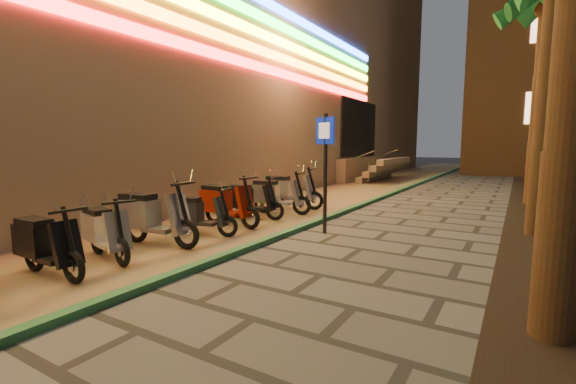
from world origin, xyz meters
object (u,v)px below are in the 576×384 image
Objects in this scene: pedestrian_sign at (325,157)px; scooter_5 at (103,231)px; scooter_4 at (44,244)px; scooter_7 at (197,214)px; scooter_9 at (247,200)px; scooter_8 at (224,203)px; scooter_6 at (150,216)px; scooter_10 at (274,195)px; scooter_11 at (287,190)px.

pedestrian_sign is 4.46m from scooter_5.
scooter_4 reaches higher than scooter_7.
scooter_4 is 0.94× the size of scooter_9.
scooter_4 is at bearing -73.51° from scooter_5.
scooter_8 is at bearing -144.59° from pedestrian_sign.
scooter_4 is 0.87× the size of scooter_8.
scooter_6 is 2.11m from scooter_8.
scooter_8 is 1.08× the size of scooter_9.
scooter_6 is at bearing -101.47° from scooter_9.
scooter_11 is (-0.14, 0.90, 0.03)m from scooter_10.
pedestrian_sign is at bearing 20.15° from scooter_7.
scooter_6 is 4.06m from scooter_10.
scooter_4 is 6.01m from scooter_10.
pedestrian_sign is 3.72m from scooter_6.
scooter_5 is 5.93m from scooter_11.
scooter_11 reaches higher than scooter_10.
scooter_10 is at bearing 89.76° from scooter_8.
scooter_8 reaches higher than scooter_4.
scooter_10 is at bearing 80.51° from scooter_6.
scooter_11 is (0.01, 2.84, 0.02)m from scooter_8.
scooter_9 reaches higher than scooter_4.
scooter_11 is (-0.00, 5.93, 0.08)m from scooter_5.
pedestrian_sign is 2.72m from scooter_9.
scooter_7 is 3.00m from scooter_10.
scooter_7 is (0.19, 1.05, -0.10)m from scooter_6.
pedestrian_sign is 1.51× the size of scooter_10.
scooter_8 is at bearing -100.13° from scooter_9.
pedestrian_sign is at bearing -22.20° from scooter_9.
pedestrian_sign is at bearing 40.12° from scooter_6.
scooter_8 is (0.02, 2.11, -0.02)m from scooter_6.
scooter_8 is at bearing 103.07° from scooter_5.
pedestrian_sign reaches higher than scooter_10.
scooter_4 is 0.85× the size of scooter_11.
scooter_9 is at bearing 80.66° from scooter_7.
scooter_5 is 0.84× the size of scooter_6.
scooter_5 reaches higher than scooter_7.
scooter_10 reaches higher than scooter_7.
scooter_5 is at bearing -103.45° from scooter_11.
scooter_9 is (-0.10, 5.02, 0.02)m from scooter_4.
scooter_8 is 1.03× the size of scooter_10.
scooter_11 is at bearing 90.03° from scooter_4.
scooter_11 is at bearing 93.96° from scooter_8.
pedestrian_sign is at bearing 62.57° from scooter_4.
scooter_5 is at bearing -94.78° from scooter_6.
scooter_4 is 0.98m from scooter_5.
scooter_6 is at bearing -105.13° from scooter_10.
scooter_9 reaches higher than scooter_5.
scooter_7 is at bearing 87.81° from scooter_4.
scooter_11 is at bearing 159.14° from pedestrian_sign.
scooter_6 is 1.22× the size of scooter_7.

